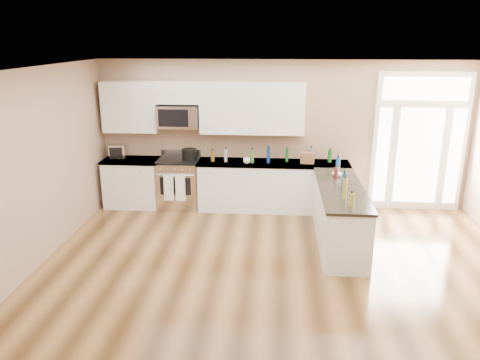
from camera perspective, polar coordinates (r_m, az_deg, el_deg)
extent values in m
plane|color=#472D14|center=(5.78, 5.00, -16.54)|extent=(8.00, 8.00, 0.00)
plane|color=#A08265|center=(9.00, 5.16, 5.50)|extent=(7.00, 0.00, 7.00)
plane|color=white|center=(4.84, 5.87, 12.29)|extent=(8.00, 8.00, 0.00)
cube|color=white|center=(9.36, -12.84, -0.41)|extent=(1.06, 0.62, 0.90)
cube|color=black|center=(9.49, -12.68, -2.72)|extent=(1.02, 0.52, 0.10)
cube|color=black|center=(9.23, -13.03, 2.37)|extent=(1.10, 0.66, 0.04)
cube|color=white|center=(8.94, 4.01, -0.84)|extent=(2.81, 0.62, 0.90)
cube|color=black|center=(9.07, 3.96, -3.25)|extent=(2.77, 0.52, 0.10)
cube|color=black|center=(8.81, 4.08, 2.07)|extent=(2.85, 0.66, 0.04)
cube|color=white|center=(7.64, 12.01, -4.37)|extent=(0.65, 2.28, 0.90)
cube|color=black|center=(7.80, 11.83, -7.11)|extent=(0.61, 2.18, 0.10)
cube|color=black|center=(7.49, 12.23, -1.02)|extent=(0.69, 2.32, 0.04)
cube|color=white|center=(9.18, -13.24, 8.68)|extent=(1.04, 0.33, 0.95)
cube|color=white|center=(8.76, 1.48, 8.74)|extent=(1.94, 0.33, 0.95)
cube|color=white|center=(8.91, -7.56, 10.52)|extent=(0.82, 0.33, 0.40)
cube|color=silver|center=(8.93, -7.49, 7.69)|extent=(0.78, 0.40, 0.42)
cube|color=black|center=(8.75, -8.16, 7.46)|extent=(0.56, 0.01, 0.32)
cube|color=white|center=(9.36, 20.99, 4.26)|extent=(1.70, 0.08, 2.60)
cube|color=white|center=(9.37, 20.91, 2.70)|extent=(0.78, 0.02, 1.80)
cube|color=white|center=(9.21, 16.96, 2.85)|extent=(0.22, 0.02, 1.80)
cube|color=white|center=(9.58, 24.70, 2.55)|extent=(0.22, 0.02, 1.80)
cube|color=white|center=(9.16, 21.74, 10.29)|extent=(1.50, 0.02, 0.40)
cube|color=silver|center=(9.13, -7.44, -0.50)|extent=(0.79, 0.65, 0.92)
cube|color=black|center=(9.00, -7.55, 2.39)|extent=(0.79, 0.60, 0.03)
cube|color=silver|center=(9.27, -7.19, 3.30)|extent=(0.79, 0.04, 0.14)
cube|color=black|center=(8.81, -7.88, -0.77)|extent=(0.58, 0.01, 0.34)
cylinder|color=silver|center=(8.72, -7.98, 0.56)|extent=(0.70, 0.02, 0.02)
cube|color=white|center=(8.81, -8.69, -0.94)|extent=(0.18, 0.02, 0.50)
cube|color=white|center=(8.76, -7.29, -0.98)|extent=(0.18, 0.02, 0.50)
cylinder|color=black|center=(8.98, -6.21, 3.21)|extent=(0.35, 0.35, 0.22)
cube|color=silver|center=(9.38, -14.66, 3.43)|extent=(0.33, 0.27, 0.26)
cube|color=brown|center=(8.79, 8.23, 2.72)|extent=(0.27, 0.21, 0.20)
imported|color=white|center=(9.45, -15.04, 2.82)|extent=(0.20, 0.20, 0.04)
imported|color=white|center=(8.06, 11.77, 0.66)|extent=(0.21, 0.21, 0.05)
imported|color=white|center=(8.68, 0.82, 2.37)|extent=(0.15, 0.15, 0.10)
cylinder|color=#19591E|center=(8.84, 5.76, 3.02)|extent=(0.06, 0.06, 0.24)
cylinder|color=navy|center=(7.26, 12.60, -0.26)|extent=(0.08, 0.08, 0.29)
cylinder|color=brown|center=(7.56, 12.60, 0.22)|extent=(0.06, 0.06, 0.23)
cylinder|color=olive|center=(6.67, 13.42, -2.33)|extent=(0.08, 0.08, 0.19)
cylinder|color=#26727F|center=(8.87, 8.67, 3.04)|extent=(0.06, 0.06, 0.27)
cylinder|color=#591919|center=(7.89, 11.63, 0.80)|extent=(0.07, 0.07, 0.19)
cylinder|color=#B2B2B7|center=(8.79, -1.76, 3.01)|extent=(0.06, 0.06, 0.24)
cylinder|color=navy|center=(8.72, 3.47, 3.05)|extent=(0.06, 0.06, 0.29)
cylinder|color=#3F7226|center=(8.71, 1.49, 2.91)|extent=(0.07, 0.07, 0.25)
cylinder|color=#19591E|center=(8.92, 10.90, 2.86)|extent=(0.07, 0.07, 0.22)
cylinder|color=navy|center=(8.17, 11.84, 1.75)|extent=(0.07, 0.07, 0.30)
cylinder|color=brown|center=(8.85, -3.35, 2.95)|extent=(0.07, 0.07, 0.20)
cylinder|color=olive|center=(6.92, 12.63, -1.03)|extent=(0.06, 0.06, 0.31)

